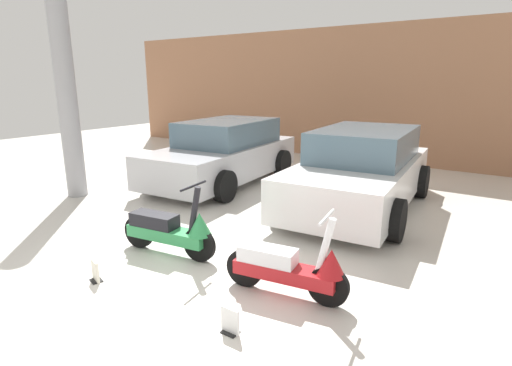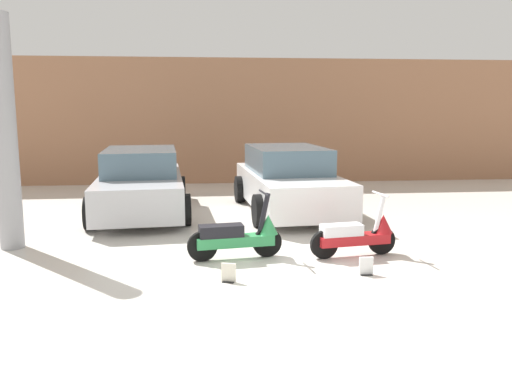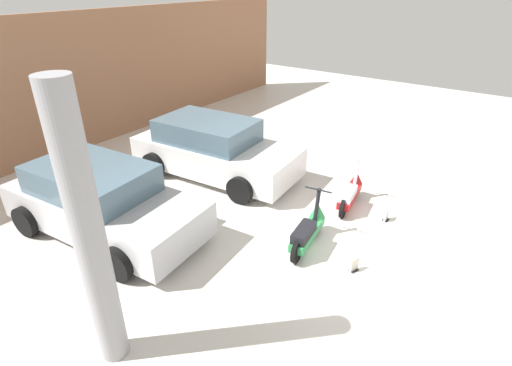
% 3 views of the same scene
% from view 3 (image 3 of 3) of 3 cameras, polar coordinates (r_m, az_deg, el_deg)
% --- Properties ---
extents(ground_plane, '(28.00, 28.00, 0.00)m').
position_cam_3_polar(ground_plane, '(7.94, 14.91, -9.62)').
color(ground_plane, silver).
extents(wall_back, '(19.60, 0.12, 3.84)m').
position_cam_3_polar(wall_back, '(12.75, -25.02, 12.59)').
color(wall_back, '#9E6B4C').
rests_on(wall_back, ground_plane).
extents(scooter_front_left, '(1.49, 0.56, 1.04)m').
position_cam_3_polar(scooter_front_left, '(7.75, 7.57, -6.46)').
color(scooter_front_left, black).
rests_on(scooter_front_left, ground_plane).
extents(scooter_front_right, '(1.43, 0.54, 1.00)m').
position_cam_3_polar(scooter_front_right, '(9.22, 13.39, -1.19)').
color(scooter_front_right, black).
rests_on(scooter_front_right, ground_plane).
extents(car_rear_left, '(2.31, 4.33, 1.42)m').
position_cam_3_polar(car_rear_left, '(8.50, -21.12, -2.47)').
color(car_rear_left, '#B7B7BC').
rests_on(car_rear_left, ground_plane).
extents(car_rear_center, '(2.34, 4.42, 1.46)m').
position_cam_3_polar(car_rear_center, '(10.36, -6.00, 4.82)').
color(car_rear_center, white).
rests_on(car_rear_center, ground_plane).
extents(placard_near_left_scooter, '(0.20, 0.16, 0.26)m').
position_cam_3_polar(placard_near_left_scooter, '(7.42, 13.86, -11.34)').
color(placard_near_left_scooter, black).
rests_on(placard_near_left_scooter, ground_plane).
extents(placard_near_right_scooter, '(0.20, 0.12, 0.26)m').
position_cam_3_polar(placard_near_right_scooter, '(8.99, 18.11, -4.46)').
color(placard_near_right_scooter, black).
rests_on(placard_near_right_scooter, ground_plane).
extents(support_column_side, '(0.38, 0.38, 3.84)m').
position_cam_3_polar(support_column_side, '(5.13, -22.69, -7.35)').
color(support_column_side, '#99999E').
rests_on(support_column_side, ground_plane).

